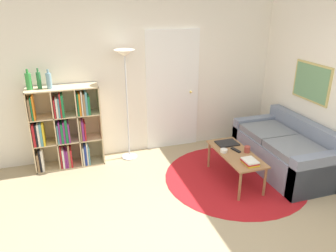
% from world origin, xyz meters
% --- Properties ---
extents(ground_plane, '(14.00, 14.00, 0.00)m').
position_xyz_m(ground_plane, '(0.00, 0.00, 0.00)').
color(ground_plane, tan).
extents(wall_back, '(7.19, 0.11, 2.60)m').
position_xyz_m(wall_back, '(0.01, 2.54, 1.29)').
color(wall_back, silver).
rests_on(wall_back, ground_plane).
extents(wall_right, '(0.08, 5.51, 2.60)m').
position_xyz_m(wall_right, '(2.12, 1.26, 1.30)').
color(wall_right, silver).
rests_on(wall_right, ground_plane).
extents(rug, '(2.05, 2.05, 0.01)m').
position_xyz_m(rug, '(0.84, 1.16, 0.00)').
color(rug, '#B2191E').
rests_on(rug, ground_plane).
extents(bookshelf, '(1.02, 0.34, 1.26)m').
position_xyz_m(bookshelf, '(-1.47, 2.32, 0.62)').
color(bookshelf, beige).
rests_on(bookshelf, ground_plane).
extents(floor_lamp, '(0.31, 0.31, 1.76)m').
position_xyz_m(floor_lamp, '(-0.50, 2.29, 1.50)').
color(floor_lamp, '#B7B7BC').
rests_on(floor_lamp, ground_plane).
extents(couch, '(0.86, 1.63, 0.76)m').
position_xyz_m(couch, '(1.70, 1.17, 0.29)').
color(couch, gray).
rests_on(couch, ground_plane).
extents(coffee_table, '(0.45, 1.03, 0.44)m').
position_xyz_m(coffee_table, '(0.79, 1.10, 0.39)').
color(coffee_table, '#996B42').
rests_on(coffee_table, ground_plane).
extents(laptop, '(0.31, 0.24, 0.02)m').
position_xyz_m(laptop, '(0.81, 1.41, 0.45)').
color(laptop, black).
rests_on(laptop, coffee_table).
extents(bowl, '(0.10, 0.10, 0.04)m').
position_xyz_m(bowl, '(0.64, 1.17, 0.46)').
color(bowl, silver).
rests_on(bowl, coffee_table).
extents(book_stack_on_table, '(0.17, 0.22, 0.06)m').
position_xyz_m(book_stack_on_table, '(0.80, 0.75, 0.47)').
color(book_stack_on_table, gold).
rests_on(book_stack_on_table, coffee_table).
extents(cup, '(0.08, 0.08, 0.09)m').
position_xyz_m(cup, '(0.95, 1.07, 0.49)').
color(cup, '#A33D33').
rests_on(cup, coffee_table).
extents(remote, '(0.08, 0.18, 0.02)m').
position_xyz_m(remote, '(0.82, 1.16, 0.45)').
color(remote, black).
rests_on(remote, coffee_table).
extents(bottle_left, '(0.08, 0.08, 0.29)m').
position_xyz_m(bottle_left, '(-1.87, 2.33, 1.38)').
color(bottle_left, '#2D8438').
rests_on(bottle_left, bookshelf).
extents(bottle_middle, '(0.06, 0.06, 0.29)m').
position_xyz_m(bottle_middle, '(-1.73, 2.34, 1.38)').
color(bottle_middle, '#236633').
rests_on(bottle_middle, bookshelf).
extents(bottle_right, '(0.08, 0.08, 0.27)m').
position_xyz_m(bottle_right, '(-1.60, 2.31, 1.37)').
color(bottle_right, '#6B93A3').
rests_on(bottle_right, bookshelf).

